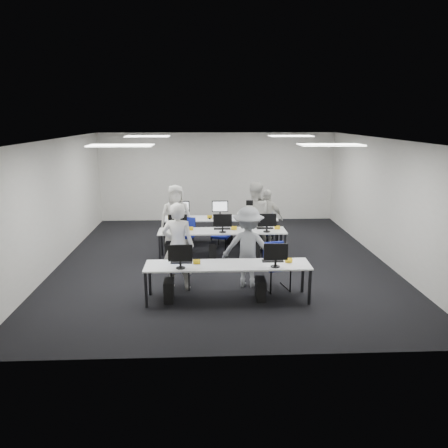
{
  "coord_description": "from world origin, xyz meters",
  "views": [
    {
      "loc": [
        -0.43,
        -10.4,
        3.51
      ],
      "look_at": [
        0.03,
        -0.22,
        1.0
      ],
      "focal_mm": 35.0,
      "sensor_mm": 36.0,
      "label": 1
    }
  ],
  "objects_px": {
    "chair_1": "(276,275)",
    "chair_7": "(258,239)",
    "chair_5": "(180,239)",
    "student_3": "(266,219)",
    "chair_2": "(186,242)",
    "desk_mid": "(222,232)",
    "chair_0": "(180,276)",
    "chair_3": "(221,242)",
    "photographer": "(248,247)",
    "student_0": "(178,246)",
    "student_1": "(254,217)",
    "chair_6": "(224,239)",
    "desk_front": "(228,267)",
    "student_2": "(176,218)",
    "chair_4": "(266,239)"
  },
  "relations": [
    {
      "from": "chair_6",
      "to": "chair_7",
      "type": "distance_m",
      "value": 0.93
    },
    {
      "from": "chair_2",
      "to": "chair_7",
      "type": "distance_m",
      "value": 1.97
    },
    {
      "from": "chair_6",
      "to": "student_0",
      "type": "bearing_deg",
      "value": -96.87
    },
    {
      "from": "desk_front",
      "to": "student_2",
      "type": "bearing_deg",
      "value": 109.3
    },
    {
      "from": "student_1",
      "to": "chair_0",
      "type": "bearing_deg",
      "value": 53.04
    },
    {
      "from": "desk_mid",
      "to": "student_3",
      "type": "bearing_deg",
      "value": 35.3
    },
    {
      "from": "chair_4",
      "to": "chair_7",
      "type": "distance_m",
      "value": 0.26
    },
    {
      "from": "chair_1",
      "to": "chair_3",
      "type": "height_order",
      "value": "chair_1"
    },
    {
      "from": "chair_0",
      "to": "chair_6",
      "type": "height_order",
      "value": "chair_6"
    },
    {
      "from": "desk_mid",
      "to": "chair_0",
      "type": "relative_size",
      "value": 3.91
    },
    {
      "from": "chair_4",
      "to": "chair_3",
      "type": "bearing_deg",
      "value": 175.51
    },
    {
      "from": "chair_1",
      "to": "student_1",
      "type": "bearing_deg",
      "value": 80.75
    },
    {
      "from": "chair_6",
      "to": "student_3",
      "type": "distance_m",
      "value": 1.26
    },
    {
      "from": "desk_front",
      "to": "chair_7",
      "type": "height_order",
      "value": "chair_7"
    },
    {
      "from": "photographer",
      "to": "desk_front",
      "type": "bearing_deg",
      "value": 67.32
    },
    {
      "from": "chair_3",
      "to": "chair_5",
      "type": "bearing_deg",
      "value": -178.66
    },
    {
      "from": "chair_5",
      "to": "student_0",
      "type": "relative_size",
      "value": 0.45
    },
    {
      "from": "chair_3",
      "to": "chair_6",
      "type": "distance_m",
      "value": 0.36
    },
    {
      "from": "chair_3",
      "to": "photographer",
      "type": "height_order",
      "value": "photographer"
    },
    {
      "from": "chair_4",
      "to": "chair_6",
      "type": "xyz_separation_m",
      "value": [
        -1.14,
        0.18,
        -0.04
      ]
    },
    {
      "from": "chair_5",
      "to": "student_3",
      "type": "bearing_deg",
      "value": 21.24
    },
    {
      "from": "chair_0",
      "to": "photographer",
      "type": "distance_m",
      "value": 1.56
    },
    {
      "from": "desk_front",
      "to": "chair_0",
      "type": "height_order",
      "value": "chair_0"
    },
    {
      "from": "student_0",
      "to": "chair_0",
      "type": "bearing_deg",
      "value": -104.62
    },
    {
      "from": "chair_2",
      "to": "chair_4",
      "type": "height_order",
      "value": "chair_4"
    },
    {
      "from": "chair_1",
      "to": "chair_2",
      "type": "relative_size",
      "value": 1.04
    },
    {
      "from": "chair_2",
      "to": "chair_3",
      "type": "relative_size",
      "value": 1.06
    },
    {
      "from": "desk_mid",
      "to": "chair_3",
      "type": "height_order",
      "value": "chair_3"
    },
    {
      "from": "chair_6",
      "to": "student_1",
      "type": "bearing_deg",
      "value": -6.24
    },
    {
      "from": "chair_4",
      "to": "student_3",
      "type": "relative_size",
      "value": 0.6
    },
    {
      "from": "student_0",
      "to": "chair_4",
      "type": "bearing_deg",
      "value": -121.46
    },
    {
      "from": "chair_2",
      "to": "photographer",
      "type": "height_order",
      "value": "photographer"
    },
    {
      "from": "chair_1",
      "to": "chair_7",
      "type": "relative_size",
      "value": 1.18
    },
    {
      "from": "chair_4",
      "to": "student_3",
      "type": "height_order",
      "value": "student_3"
    },
    {
      "from": "chair_0",
      "to": "chair_4",
      "type": "xyz_separation_m",
      "value": [
        2.19,
        2.6,
        0.05
      ]
    },
    {
      "from": "student_2",
      "to": "chair_1",
      "type": "bearing_deg",
      "value": -62.5
    },
    {
      "from": "desk_mid",
      "to": "chair_0",
      "type": "bearing_deg",
      "value": -116.82
    },
    {
      "from": "chair_3",
      "to": "chair_7",
      "type": "height_order",
      "value": "chair_3"
    },
    {
      "from": "chair_5",
      "to": "student_3",
      "type": "distance_m",
      "value": 2.41
    },
    {
      "from": "desk_mid",
      "to": "student_1",
      "type": "xyz_separation_m",
      "value": [
        0.86,
        0.57,
        0.26
      ]
    },
    {
      "from": "chair_6",
      "to": "photographer",
      "type": "relative_size",
      "value": 0.5
    },
    {
      "from": "chair_1",
      "to": "chair_3",
      "type": "distance_m",
      "value": 2.8
    },
    {
      "from": "desk_front",
      "to": "desk_mid",
      "type": "bearing_deg",
      "value": 90.0
    },
    {
      "from": "chair_0",
      "to": "photographer",
      "type": "relative_size",
      "value": 0.48
    },
    {
      "from": "desk_mid",
      "to": "photographer",
      "type": "xyz_separation_m",
      "value": [
        0.47,
        -1.9,
        0.18
      ]
    },
    {
      "from": "chair_1",
      "to": "chair_7",
      "type": "xyz_separation_m",
      "value": [
        -0.04,
        2.9,
        -0.05
      ]
    },
    {
      "from": "chair_0",
      "to": "photographer",
      "type": "xyz_separation_m",
      "value": [
        1.44,
        0.02,
        0.6
      ]
    },
    {
      "from": "desk_mid",
      "to": "chair_2",
      "type": "xyz_separation_m",
      "value": [
        -0.95,
        0.49,
        -0.39
      ]
    },
    {
      "from": "chair_7",
      "to": "student_3",
      "type": "bearing_deg",
      "value": 27.1
    },
    {
      "from": "student_2",
      "to": "student_1",
      "type": "bearing_deg",
      "value": -17.62
    }
  ]
}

